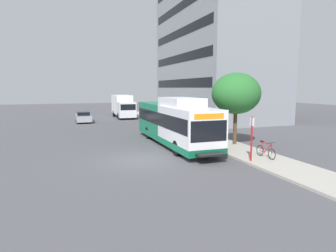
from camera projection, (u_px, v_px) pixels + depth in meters
name	position (u px, v px, depth m)	size (l,w,h in m)	color
ground_plane	(118.00, 139.00, 25.10)	(120.00, 120.00, 0.00)	#4C4C51
sidewalk_curb	(201.00, 137.00, 25.55)	(3.00, 56.00, 0.14)	#A8A399
transit_bus	(174.00, 123.00, 22.26)	(2.58, 12.25, 3.65)	white
bus_stop_sign_pole	(252.00, 135.00, 16.71)	(0.10, 0.36, 2.60)	red
bicycle_parked	(266.00, 151.00, 17.68)	(0.52, 1.76, 1.02)	black
street_tree_near_stop	(236.00, 94.00, 21.57)	(3.59, 3.59, 5.32)	#4C3823
parked_car_far_lane	(83.00, 117.00, 37.11)	(1.80, 4.50, 1.33)	#93999E
box_truck_background	(123.00, 106.00, 42.50)	(2.32, 7.01, 3.25)	silver
lattice_comm_tower	(167.00, 54.00, 55.02)	(1.10, 1.10, 31.75)	#B7B7BC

